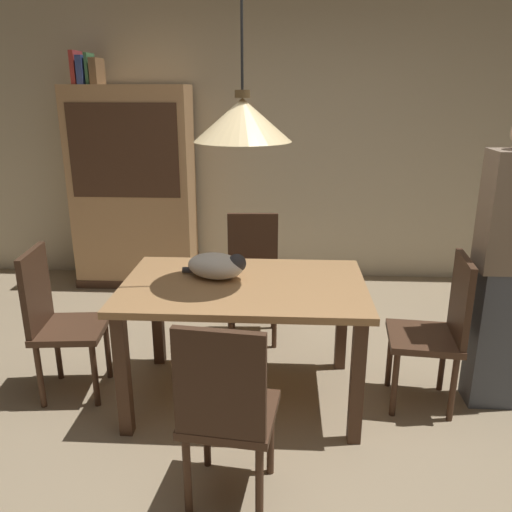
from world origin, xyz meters
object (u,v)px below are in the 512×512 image
(book_green_slim, at_px, (90,69))
(book_brown_thick, at_px, (97,71))
(chair_far_back, at_px, (253,271))
(chair_right_side, at_px, (439,326))
(pendant_lamp, at_px, (243,119))
(cat_sleeping, at_px, (217,266))
(book_red_tall, at_px, (77,68))
(chair_near_front, at_px, (226,408))
(person_standing, at_px, (509,268))
(book_blue_wide, at_px, (84,70))
(chair_left_side, at_px, (57,317))
(dining_table, at_px, (244,299))
(hutch_bookcase, at_px, (134,192))

(book_green_slim, distance_m, book_brown_thick, 0.06)
(chair_far_back, distance_m, book_green_slim, 2.35)
(chair_right_side, height_order, book_green_slim, book_green_slim)
(chair_far_back, distance_m, pendant_lamp, 1.45)
(cat_sleeping, xyz_separation_m, book_red_tall, (-1.45, 1.87, 1.16))
(chair_near_front, distance_m, cat_sleeping, 1.01)
(chair_right_side, bearing_deg, cat_sleeping, 176.33)
(book_brown_thick, distance_m, person_standing, 3.66)
(cat_sleeping, bearing_deg, person_standing, -1.15)
(pendant_lamp, relative_size, book_blue_wide, 5.42)
(chair_left_side, relative_size, book_brown_thick, 3.88)
(cat_sleeping, bearing_deg, dining_table, -24.99)
(cat_sleeping, distance_m, book_green_slim, 2.57)
(person_standing, bearing_deg, chair_near_front, -148.51)
(book_brown_thick, height_order, person_standing, book_brown_thick)
(chair_near_front, relative_size, book_brown_thick, 3.88)
(chair_far_back, relative_size, book_brown_thick, 3.88)
(pendant_lamp, bearing_deg, chair_far_back, 90.25)
(chair_right_side, distance_m, book_red_tall, 3.68)
(chair_far_back, bearing_deg, book_green_slim, 144.38)
(dining_table, bearing_deg, book_blue_wide, 128.56)
(chair_left_side, xyz_separation_m, chair_near_front, (1.12, -0.87, 0.00))
(chair_near_front, bearing_deg, book_brown_thick, 116.77)
(dining_table, xyz_separation_m, book_blue_wide, (-1.55, 1.95, 1.32))
(dining_table, xyz_separation_m, hutch_bookcase, (-1.18, 1.94, 0.24))
(cat_sleeping, xyz_separation_m, pendant_lamp, (0.16, -0.07, 0.84))
(book_red_tall, relative_size, person_standing, 0.16)
(chair_left_side, height_order, chair_near_front, same)
(chair_left_side, distance_m, pendant_lamp, 1.61)
(cat_sleeping, height_order, book_blue_wide, book_blue_wide)
(chair_left_side, relative_size, book_red_tall, 3.32)
(book_brown_thick, bearing_deg, book_red_tall, 180.00)
(chair_near_front, bearing_deg, chair_left_side, 142.12)
(book_red_tall, xyz_separation_m, book_green_slim, (0.12, 0.00, -0.01))
(chair_far_back, xyz_separation_m, person_standing, (1.50, -0.84, 0.35))
(book_blue_wide, bearing_deg, book_red_tall, 180.00)
(book_blue_wide, bearing_deg, chair_far_back, -34.61)
(pendant_lamp, distance_m, book_blue_wide, 2.51)
(book_red_tall, distance_m, book_green_slim, 0.12)
(chair_right_side, height_order, person_standing, person_standing)
(chair_left_side, distance_m, hutch_bookcase, 1.99)
(chair_right_side, height_order, pendant_lamp, pendant_lamp)
(pendant_lamp, bearing_deg, book_blue_wide, 128.56)
(pendant_lamp, distance_m, book_brown_thick, 2.44)
(chair_far_back, xyz_separation_m, book_green_slim, (-1.49, 1.07, 1.47))
(dining_table, relative_size, book_red_tall, 5.00)
(chair_near_front, relative_size, person_standing, 0.55)
(pendant_lamp, xyz_separation_m, book_brown_thick, (-1.43, 1.95, 0.30))
(pendant_lamp, height_order, person_standing, pendant_lamp)
(cat_sleeping, distance_m, pendant_lamp, 0.85)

